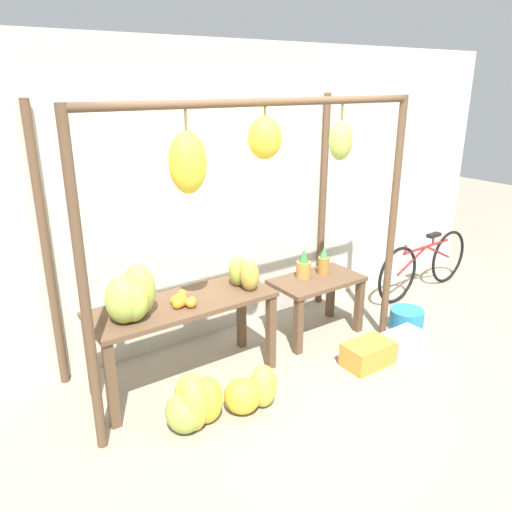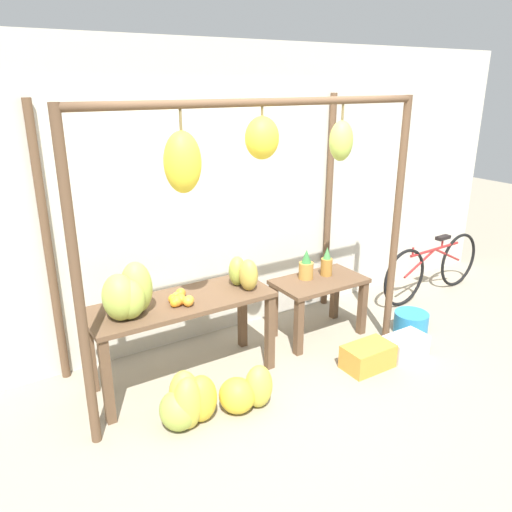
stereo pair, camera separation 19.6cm
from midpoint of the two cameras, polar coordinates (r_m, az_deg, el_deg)
The scene contains 15 objects.
ground_plane at distance 4.20m, azimuth 5.32°, elevation -16.29°, with size 20.00×20.00×0.00m, color gray.
shop_wall_back at distance 4.75m, azimuth -4.69°, elevation 6.61°, with size 8.00×0.08×2.80m.
stall_awning at distance 3.91m, azimuth -0.00°, elevation 8.10°, with size 2.96×1.13×2.33m.
display_table_main at distance 4.19m, azimuth -7.14°, elevation -6.59°, with size 1.54×0.58×0.74m.
display_table_side at distance 5.00m, azimuth 8.31°, elevation -4.08°, with size 0.90×0.52×0.60m.
banana_pile_on_table at distance 3.87m, azimuth -13.24°, elevation -4.40°, with size 0.45×0.39×0.42m.
orange_pile at distance 4.06m, azimuth -7.28°, elevation -4.90°, with size 0.20×0.27×0.09m.
pineapple_cluster at distance 4.96m, azimuth 7.81°, elevation -1.07°, with size 0.36×0.16×0.30m.
banana_pile_ground_left at distance 3.87m, azimuth -6.30°, elevation -16.31°, with size 0.53×0.39×0.44m.
banana_pile_ground_right at distance 4.02m, azimuth 0.40°, elevation -15.22°, with size 0.52×0.38×0.36m.
fruit_crate_white at distance 4.69m, azimuth 13.87°, elevation -11.10°, with size 0.45×0.28×0.22m.
blue_bucket at distance 5.41m, azimuth 18.28°, elevation -7.25°, with size 0.34×0.34×0.22m.
parked_bicycle at distance 6.32m, azimuth 20.41°, elevation -1.20°, with size 1.71×0.14×0.72m.
papaya_pile at distance 4.29m, azimuth -0.21°, elevation -1.96°, with size 0.24×0.37×0.28m.
fruit_crate_purple at distance 4.98m, azimuth 17.75°, elevation -9.75°, with size 0.41×0.25×0.20m.
Camera 2 is at (-2.03, -2.74, 2.44)m, focal length 35.00 mm.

